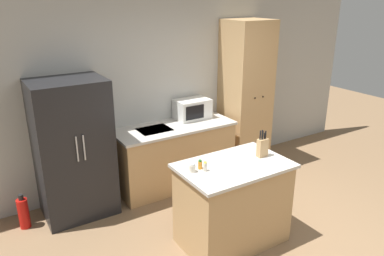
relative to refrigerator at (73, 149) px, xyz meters
The scene contains 12 objects.
ground_plane 2.60m from the refrigerator, 53.14° to the right, with size 14.00×14.00×0.00m, color #846647.
wall_back 1.58m from the refrigerator, 13.97° to the left, with size 7.20×0.06×2.60m.
refrigerator is the anchor object (origin of this frame).
back_counter 1.45m from the refrigerator, ahead, with size 1.71×0.70×0.90m.
pantry_cabinet 2.70m from the refrigerator, ahead, with size 0.64×0.63×2.29m.
kitchen_island 2.01m from the refrigerator, 49.70° to the right, with size 1.18×0.76×0.94m.
microwave 1.80m from the refrigerator, ahead, with size 0.50×0.34×0.29m.
knife_block 2.25m from the refrigerator, 42.09° to the right, with size 0.12×0.07×0.31m.
spice_bottle_tall_dark 1.65m from the refrigerator, 60.24° to the right, with size 0.06×0.06×0.09m.
spice_bottle_short_red 1.68m from the refrigerator, 56.87° to the right, with size 0.04×0.04×0.10m.
spice_bottle_amber_oil 1.75m from the refrigerator, 57.62° to the right, with size 0.04×0.04×0.10m.
fire_extinguisher 0.94m from the refrigerator, behind, with size 0.12×0.12×0.44m.
Camera 1 is at (-2.45, -2.34, 2.63)m, focal length 35.00 mm.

